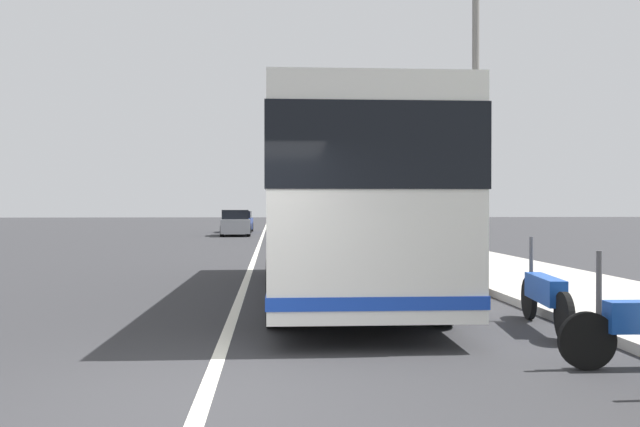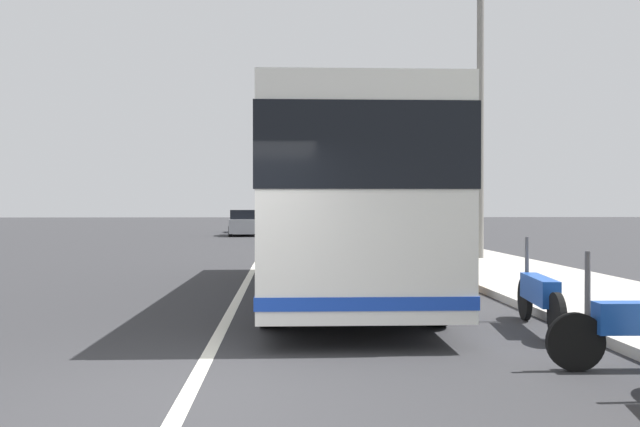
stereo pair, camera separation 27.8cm
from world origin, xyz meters
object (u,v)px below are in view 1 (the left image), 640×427
at_px(motorcycle_far_end, 545,295).
at_px(car_ahead_same_lane, 304,228).
at_px(utility_pole, 476,122).
at_px(motorcycle_mid_row, 460,268).
at_px(car_behind_bus, 235,223).
at_px(coach_bus, 339,197).
at_px(car_side_street, 293,222).
at_px(car_far_distant, 239,222).

distance_m(motorcycle_far_end, car_ahead_same_lane, 23.60).
xyz_separation_m(car_ahead_same_lane, utility_pole, (-12.49, -4.77, 3.72)).
height_order(motorcycle_mid_row, car_behind_bus, car_behind_bus).
height_order(coach_bus, car_side_street, coach_bus).
distance_m(car_behind_bus, car_ahead_same_lane, 8.08).
bearing_deg(car_ahead_same_lane, coach_bus, 176.85).
distance_m(coach_bus, car_behind_bus, 27.04).
relative_size(car_behind_bus, utility_pole, 0.47).
bearing_deg(car_behind_bus, coach_bus, 3.50).
bearing_deg(utility_pole, coach_bus, 144.89).
relative_size(motorcycle_mid_row, car_ahead_same_lane, 0.49).
distance_m(car_behind_bus, car_side_street, 6.55).
bearing_deg(motorcycle_mid_row, car_side_street, 12.81).
distance_m(motorcycle_mid_row, car_behind_bus, 27.00).
relative_size(motorcycle_mid_row, car_behind_bus, 0.54).
bearing_deg(utility_pole, motorcycle_mid_row, 159.67).
xyz_separation_m(motorcycle_mid_row, utility_pole, (6.72, -2.49, 3.94)).
bearing_deg(car_far_distant, car_ahead_same_lane, 17.87).
bearing_deg(motorcycle_mid_row, car_behind_bus, 21.55).
bearing_deg(motorcycle_far_end, car_ahead_same_lane, 13.08).
relative_size(car_side_street, utility_pole, 0.52).
bearing_deg(coach_bus, car_far_distant, 7.40).
distance_m(car_behind_bus, utility_pole, 21.71).
distance_m(motorcycle_mid_row, car_far_distant, 32.79).
distance_m(motorcycle_far_end, car_behind_bus, 31.17).
height_order(car_far_distant, car_ahead_same_lane, car_far_distant).
bearing_deg(car_ahead_same_lane, utility_pole, -161.38).
xyz_separation_m(car_behind_bus, car_side_street, (5.41, -3.69, -0.05)).
bearing_deg(utility_pole, car_behind_bus, 23.90).
height_order(motorcycle_mid_row, utility_pole, utility_pole).
distance_m(motorcycle_mid_row, car_ahead_same_lane, 19.34).
bearing_deg(motorcycle_far_end, motorcycle_mid_row, 6.66).
xyz_separation_m(coach_bus, car_far_distant, (32.67, 3.67, -1.21)).
relative_size(motorcycle_mid_row, car_side_street, 0.48).
relative_size(coach_bus, motorcycle_far_end, 4.52).
height_order(car_ahead_same_lane, utility_pole, utility_pole).
bearing_deg(car_ahead_same_lane, car_behind_bus, 26.55).
bearing_deg(motorcycle_mid_row, car_ahead_same_lane, 15.10).
distance_m(car_ahead_same_lane, car_side_street, 12.48).
xyz_separation_m(car_far_distant, car_side_street, (-0.50, -3.76, -0.01)).
distance_m(coach_bus, car_ahead_same_lane, 19.74).
xyz_separation_m(motorcycle_mid_row, car_ahead_same_lane, (19.21, 2.29, 0.22)).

